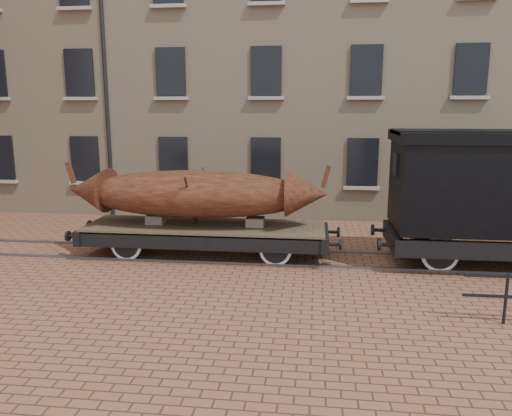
# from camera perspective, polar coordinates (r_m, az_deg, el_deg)

# --- Properties ---
(ground) EXTENTS (90.00, 90.00, 0.00)m
(ground) POSITION_cam_1_polar(r_m,az_deg,el_deg) (13.93, 9.36, -5.88)
(ground) COLOR brown
(warehouse_cream) EXTENTS (40.00, 10.19, 14.00)m
(warehouse_cream) POSITION_cam_1_polar(r_m,az_deg,el_deg) (23.76, 16.51, 17.91)
(warehouse_cream) COLOR #C5B18F
(warehouse_cream) RESTS_ON ground
(rail_track) EXTENTS (30.00, 1.52, 0.06)m
(rail_track) POSITION_cam_1_polar(r_m,az_deg,el_deg) (13.92, 9.37, -5.76)
(rail_track) COLOR #59595E
(rail_track) RESTS_ON ground
(flatcar_wagon) EXTENTS (7.51, 2.04, 1.13)m
(flatcar_wagon) POSITION_cam_1_polar(r_m,az_deg,el_deg) (14.06, -5.83, -2.64)
(flatcar_wagon) COLOR brown
(flatcar_wagon) RESTS_ON ground
(iron_boat) EXTENTS (7.41, 2.16, 1.74)m
(iron_boat) POSITION_cam_1_polar(r_m,az_deg,el_deg) (13.90, -6.97, 1.65)
(iron_boat) COLOR brown
(iron_boat) RESTS_ON flatcar_wagon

